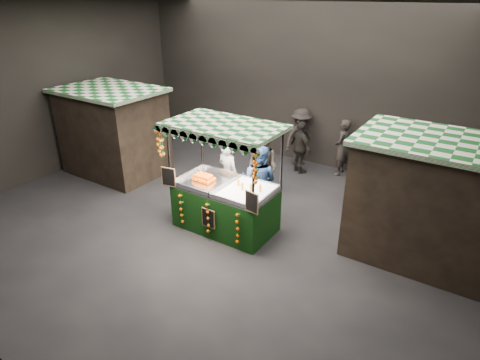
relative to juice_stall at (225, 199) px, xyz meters
The scene contains 14 objects.
ground 0.88m from the juice_stall, behind, with size 12.00×12.00×0.00m, color black.
market_hall 2.61m from the juice_stall, behind, with size 12.10×10.10×5.05m.
neighbour_stall_left 4.89m from the juice_stall, 168.72° to the left, with size 3.00×2.20×2.60m.
neighbour_stall_right 4.31m from the juice_stall, 19.83° to the left, with size 3.00×2.20×2.60m.
juice_stall is the anchor object (origin of this frame).
vendor_grey 1.13m from the juice_stall, 120.75° to the left, with size 0.73×0.56×1.80m.
vendor_blue 1.03m from the juice_stall, 71.07° to the left, with size 1.00×0.82×1.88m.
shopper_0 5.15m from the juice_stall, 148.73° to the left, with size 0.79×0.71×1.81m.
shopper_1 1.76m from the juice_stall, 90.90° to the left, with size 1.05×0.90×1.90m.
shopper_2 3.99m from the juice_stall, 89.90° to the left, with size 1.03×0.82×1.63m.
shopper_3 4.55m from the juice_stall, 93.40° to the left, with size 1.10×1.38×1.86m.
shopper_4 5.43m from the juice_stall, 153.89° to the left, with size 0.91×0.62×1.80m.
shopper_5 3.91m from the juice_stall, 58.41° to the left, with size 0.98×1.86×1.92m.
shopper_6 4.68m from the juice_stall, 76.45° to the left, with size 0.45×0.66×1.74m.
Camera 1 is at (5.29, -6.79, 5.19)m, focal length 30.68 mm.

